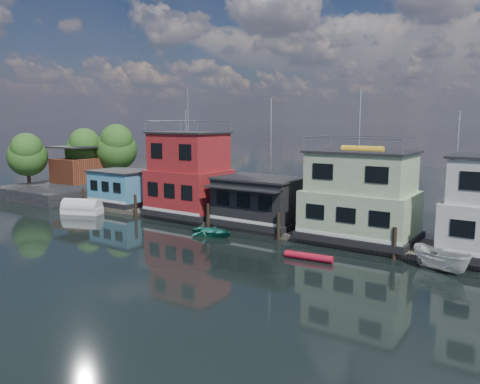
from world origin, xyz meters
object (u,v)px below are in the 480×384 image
Objects in this scene: tarp_runabout at (82,208)px; houseboat_green at (360,197)px; dinghy_teal at (213,231)px; red_kayak at (308,257)px; houseboat_dark at (259,201)px; motorboat at (442,259)px; houseboat_blue at (122,187)px; houseboat_red at (189,175)px.

houseboat_green is at bearing -11.18° from tarp_runabout.
dinghy_teal is at bearing -20.66° from tarp_runabout.
dinghy_teal is 9.61m from red_kayak.
tarp_runabout is (-18.16, -4.75, -1.81)m from houseboat_dark.
houseboat_green is at bearing 86.02° from motorboat.
houseboat_blue is 0.76× the size of houseboat_green.
tarp_runabout reaches higher than red_kayak.
houseboat_dark is 5.29m from dinghy_teal.
houseboat_green is (17.00, 0.00, -0.55)m from houseboat_red.
houseboat_dark is 1.72× the size of tarp_runabout.
houseboat_blue is 26.22m from red_kayak.
houseboat_blue is 1.59× the size of motorboat.
houseboat_green reaches higher than houseboat_blue.
dinghy_teal is (-17.30, -0.73, -0.41)m from motorboat.
motorboat is 1.20× the size of red_kayak.
dinghy_teal is 1.06× the size of red_kayak.
houseboat_red is at bearing 0.00° from houseboat_blue.
houseboat_blue is 26.53m from houseboat_green.
houseboat_red is 24.27m from motorboat.
houseboat_dark is at bearing -22.93° from dinghy_teal.
houseboat_red reaches higher than houseboat_green.
houseboat_dark reaches higher than tarp_runabout.
dinghy_teal is (15.91, -4.63, -1.84)m from houseboat_blue.
houseboat_green is 27.73m from tarp_runabout.
motorboat is at bearing -6.68° from houseboat_blue.
motorboat is 0.94× the size of tarp_runabout.
red_kayak is (9.45, -1.71, -0.12)m from dinghy_teal.
houseboat_green is 7.24m from red_kayak.
tarp_runabout is 16.58m from dinghy_teal.
red_kayak is at bearing -100.12° from houseboat_green.
houseboat_red is 1.60× the size of houseboat_dark.
houseboat_dark is at bearing -0.06° from houseboat_blue.
houseboat_green is at bearing 0.12° from houseboat_dark.
houseboat_red is 8.18m from houseboat_dark.
houseboat_dark is 18.86m from tarp_runabout.
houseboat_green is (9.00, 0.02, 1.13)m from houseboat_dark.
houseboat_blue is at bearing -180.00° from houseboat_red.
houseboat_blue is 16.68m from dinghy_teal.
houseboat_blue is 1.81× the size of dinghy_teal.
red_kayak is (7.87, -6.32, -2.17)m from houseboat_dark.
houseboat_blue is 33.48m from motorboat.
motorboat is at bearing -30.09° from houseboat_green.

